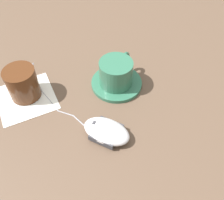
# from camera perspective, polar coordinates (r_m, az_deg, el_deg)

# --- Properties ---
(ground_plane) EXTENTS (3.00, 3.00, 0.00)m
(ground_plane) POSITION_cam_1_polar(r_m,az_deg,el_deg) (0.66, -8.44, 0.68)
(ground_plane) COLOR brown
(saucer) EXTENTS (0.14, 0.14, 0.01)m
(saucer) POSITION_cam_1_polar(r_m,az_deg,el_deg) (0.68, 1.05, 3.88)
(saucer) COLOR #2D664C
(saucer) RESTS_ON ground
(coffee_cup) EXTENTS (0.12, 0.09, 0.07)m
(coffee_cup) POSITION_cam_1_polar(r_m,az_deg,el_deg) (0.65, 1.00, 6.34)
(coffee_cup) COLOR #2D664C
(coffee_cup) RESTS_ON saucer
(computer_mouse) EXTENTS (0.09, 0.12, 0.03)m
(computer_mouse) POSITION_cam_1_polar(r_m,az_deg,el_deg) (0.57, -1.27, -7.13)
(computer_mouse) COLOR silver
(computer_mouse) RESTS_ON ground
(mouse_cable) EXTENTS (0.07, 0.28, 0.00)m
(mouse_cable) POSITION_cam_1_polar(r_m,az_deg,el_deg) (0.67, -14.12, 1.37)
(mouse_cable) COLOR gray
(mouse_cable) RESTS_ON ground
(napkin_under_glass) EXTENTS (0.18, 0.18, 0.00)m
(napkin_under_glass) POSITION_cam_1_polar(r_m,az_deg,el_deg) (0.68, -18.97, 0.46)
(napkin_under_glass) COLOR silver
(napkin_under_glass) RESTS_ON ground
(drinking_glass) EXTENTS (0.08, 0.08, 0.08)m
(drinking_glass) POSITION_cam_1_polar(r_m,az_deg,el_deg) (0.66, -19.79, 3.62)
(drinking_glass) COLOR #4C2814
(drinking_glass) RESTS_ON napkin_under_glass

